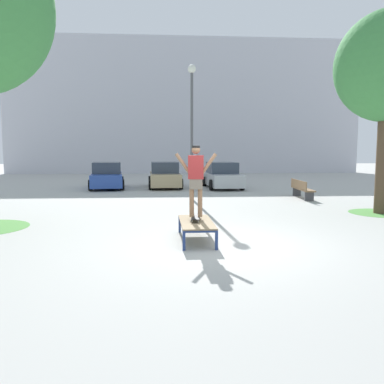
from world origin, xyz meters
The scene contains 11 objects.
ground_plane centered at (0.00, 0.00, 0.00)m, with size 120.00×120.00×0.00m, color #A8A8A3.
building_facade centered at (0.61, 30.98, 6.54)m, with size 34.59×4.00×13.07m, color silver.
skate_box centered at (-0.60, 0.55, 0.41)m, with size 0.78×1.91×0.46m.
skateboard centered at (-0.61, 0.67, 0.54)m, with size 0.30×0.82×0.09m.
skater centered at (-0.61, 0.67, 1.53)m, with size 1.00×0.32×1.69m.
grass_patch_near_right centered at (6.06, 4.15, 0.00)m, with size 2.11×2.11×0.01m, color #519342.
car_blue centered at (-4.73, 13.98, 0.69)m, with size 2.31×4.38×1.50m.
car_tan centered at (-1.39, 14.26, 0.69)m, with size 2.06×4.27×1.50m.
car_silver centered at (1.95, 13.64, 0.69)m, with size 2.09×4.28×1.50m.
park_bench centered at (4.80, 8.43, 0.45)m, with size 0.59×2.42×0.83m.
light_post centered at (-0.17, 8.48, 3.83)m, with size 0.36×0.36×5.83m.
Camera 1 is at (-1.32, -8.32, 2.10)m, focal length 35.65 mm.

